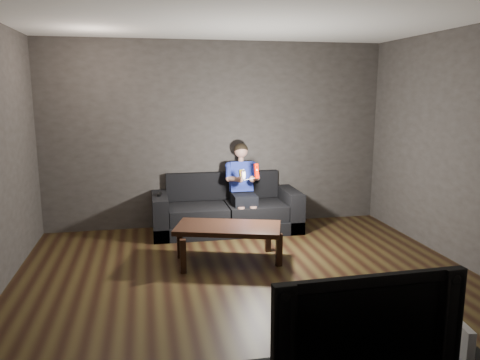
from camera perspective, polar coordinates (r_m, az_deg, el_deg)
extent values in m
plane|color=black|center=(4.84, 1.96, -13.45)|extent=(5.00, 5.00, 0.00)
cube|color=#35302E|center=(6.90, -2.80, 5.49)|extent=(5.00, 0.04, 2.70)
cube|color=#35302E|center=(2.16, 17.85, -6.86)|extent=(5.00, 0.04, 2.70)
cube|color=white|center=(4.47, 2.20, 19.98)|extent=(5.00, 5.00, 0.02)
cube|color=black|center=(6.80, -1.69, -5.40)|extent=(2.09, 0.90, 0.18)
cube|color=black|center=(6.60, -5.14, -4.14)|extent=(0.82, 0.64, 0.22)
cube|color=black|center=(6.74, 1.95, -3.79)|extent=(0.82, 0.64, 0.22)
cube|color=black|center=(7.01, -2.19, -0.59)|extent=(1.67, 0.21, 0.41)
cube|color=black|center=(6.66, -9.72, -4.16)|extent=(0.21, 0.90, 0.57)
cube|color=black|center=(6.96, 5.96, -3.40)|extent=(0.21, 0.90, 0.57)
cube|color=black|center=(6.64, 0.49, -2.37)|extent=(0.32, 0.41, 0.15)
cube|color=#17489F|center=(6.78, 0.11, 0.44)|extent=(0.32, 0.23, 0.45)
cube|color=yellow|center=(6.68, 0.27, 0.85)|extent=(0.10, 0.10, 0.11)
cube|color=#AA181D|center=(6.68, 0.28, 0.85)|extent=(0.07, 0.07, 0.07)
cylinder|color=tan|center=(6.74, 0.11, 2.52)|extent=(0.08, 0.08, 0.06)
sphere|color=tan|center=(6.73, 0.11, 3.57)|extent=(0.19, 0.19, 0.19)
ellipsoid|color=black|center=(6.73, 0.10, 3.77)|extent=(0.21, 0.21, 0.18)
cylinder|color=#17489F|center=(6.66, -1.45, 0.96)|extent=(0.09, 0.24, 0.21)
cylinder|color=#17489F|center=(6.74, 1.90, 1.08)|extent=(0.09, 0.24, 0.21)
cylinder|color=tan|center=(6.52, -0.67, 0.30)|extent=(0.15, 0.26, 0.11)
cylinder|color=tan|center=(6.58, 1.83, 0.39)|extent=(0.15, 0.26, 0.11)
sphere|color=tan|center=(6.43, 0.02, 0.06)|extent=(0.09, 0.09, 0.09)
sphere|color=tan|center=(6.47, 1.53, 0.12)|extent=(0.09, 0.09, 0.09)
cylinder|color=tan|center=(6.47, 0.13, -4.88)|extent=(0.10, 0.10, 0.37)
cylinder|color=tan|center=(6.51, 1.63, -4.80)|extent=(0.10, 0.10, 0.37)
cube|color=red|center=(6.22, 2.02, 1.10)|extent=(0.06, 0.08, 0.20)
cube|color=#6F0B01|center=(6.19, 2.07, 1.58)|extent=(0.03, 0.02, 0.03)
cylinder|color=white|center=(6.20, 2.06, 0.95)|extent=(0.02, 0.01, 0.02)
ellipsoid|color=white|center=(6.19, 0.44, 0.68)|extent=(0.06, 0.09, 0.15)
cylinder|color=black|center=(6.15, 0.51, 1.14)|extent=(0.03, 0.01, 0.03)
cube|color=black|center=(6.54, -9.79, -1.72)|extent=(0.07, 0.17, 0.03)
cube|color=black|center=(6.59, -9.81, -1.48)|extent=(0.02, 0.02, 0.00)
cube|color=black|center=(5.49, -1.46, -5.86)|extent=(1.34, 0.94, 0.05)
cube|color=black|center=(5.26, -6.95, -9.21)|extent=(0.07, 0.07, 0.38)
cube|color=black|center=(5.45, 4.78, -8.46)|extent=(0.07, 0.07, 0.38)
cube|color=black|center=(5.73, -7.35, -7.54)|extent=(0.07, 0.07, 0.38)
cube|color=black|center=(5.90, 3.43, -6.92)|extent=(0.07, 0.07, 0.38)
imported|color=black|center=(2.54, 14.45, -16.37)|extent=(1.00, 0.16, 0.57)
cube|color=white|center=(2.92, 25.65, -17.51)|extent=(0.07, 0.15, 0.19)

